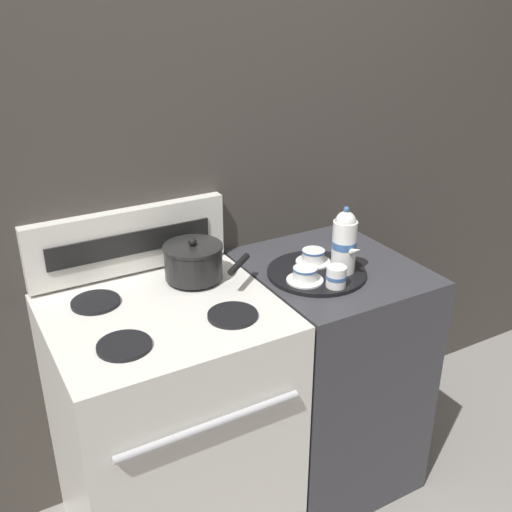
# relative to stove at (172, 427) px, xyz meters

# --- Properties ---
(ground_plane) EXTENTS (6.00, 6.00, 0.00)m
(ground_plane) POSITION_rel_stove_xyz_m (0.29, 0.00, -0.46)
(ground_plane) COLOR gray
(wall_back) EXTENTS (6.00, 0.05, 2.20)m
(wall_back) POSITION_rel_stove_xyz_m (0.29, 0.34, 0.64)
(wall_back) COLOR #423D38
(wall_back) RESTS_ON ground
(stove) EXTENTS (0.71, 0.66, 0.93)m
(stove) POSITION_rel_stove_xyz_m (0.00, 0.00, 0.00)
(stove) COLOR silver
(stove) RESTS_ON ground
(control_panel) EXTENTS (0.69, 0.05, 0.22)m
(control_panel) POSITION_rel_stove_xyz_m (0.00, 0.29, 0.58)
(control_panel) COLOR silver
(control_panel) RESTS_ON stove
(side_counter) EXTENTS (0.57, 0.63, 0.92)m
(side_counter) POSITION_rel_stove_xyz_m (0.65, 0.00, -0.00)
(side_counter) COLOR #38383D
(side_counter) RESTS_ON ground
(saucepan) EXTENTS (0.27, 0.28, 0.14)m
(saucepan) POSITION_rel_stove_xyz_m (0.17, 0.14, 0.53)
(saucepan) COLOR black
(saucepan) RESTS_ON stove
(serving_tray) EXTENTS (0.34, 0.34, 0.01)m
(serving_tray) POSITION_rel_stove_xyz_m (0.56, -0.03, 0.47)
(serving_tray) COLOR black
(serving_tray) RESTS_ON side_counter
(teapot) EXTENTS (0.08, 0.14, 0.24)m
(teapot) POSITION_rel_stove_xyz_m (0.63, -0.08, 0.58)
(teapot) COLOR white
(teapot) RESTS_ON serving_tray
(teacup_left) EXTENTS (0.12, 0.12, 0.05)m
(teacup_left) POSITION_rel_stove_xyz_m (0.58, 0.03, 0.50)
(teacup_left) COLOR white
(teacup_left) RESTS_ON serving_tray
(teacup_right) EXTENTS (0.12, 0.12, 0.05)m
(teacup_right) POSITION_rel_stove_xyz_m (0.48, -0.07, 0.50)
(teacup_right) COLOR white
(teacup_right) RESTS_ON serving_tray
(creamer_jug) EXTENTS (0.07, 0.07, 0.07)m
(creamer_jug) POSITION_rel_stove_xyz_m (0.55, -0.15, 0.51)
(creamer_jug) COLOR white
(creamer_jug) RESTS_ON serving_tray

